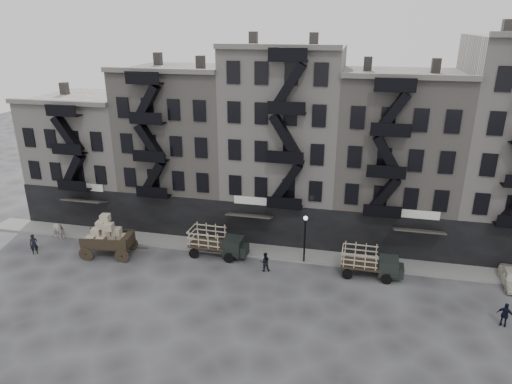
% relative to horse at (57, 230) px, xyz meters
% --- Properties ---
extents(ground, '(140.00, 140.00, 0.00)m').
position_rel_horse_xyz_m(ground, '(19.99, -2.16, -0.86)').
color(ground, '#38383A').
rests_on(ground, ground).
extents(sidewalk, '(55.00, 2.50, 0.15)m').
position_rel_horse_xyz_m(sidewalk, '(19.99, 1.59, -0.78)').
color(sidewalk, slate).
rests_on(sidewalk, ground).
extents(building_west, '(10.00, 11.35, 13.20)m').
position_rel_horse_xyz_m(building_west, '(-0.01, 7.67, 5.15)').
color(building_west, '#ACA59E').
rests_on(building_west, ground).
extents(building_midwest, '(10.00, 11.35, 16.20)m').
position_rel_horse_xyz_m(building_midwest, '(9.99, 7.67, 6.65)').
color(building_midwest, gray).
rests_on(building_midwest, ground).
extents(building_center, '(10.00, 11.35, 18.20)m').
position_rel_horse_xyz_m(building_center, '(19.99, 7.67, 7.65)').
color(building_center, '#ACA59E').
rests_on(building_center, ground).
extents(building_mideast, '(10.00, 11.35, 16.20)m').
position_rel_horse_xyz_m(building_mideast, '(29.99, 7.67, 6.65)').
color(building_mideast, gray).
rests_on(building_mideast, ground).
extents(lamp_post, '(0.36, 0.36, 4.28)m').
position_rel_horse_xyz_m(lamp_post, '(22.99, 0.44, 1.93)').
color(lamp_post, black).
rests_on(lamp_post, ground).
extents(horse, '(2.23, 1.66, 1.71)m').
position_rel_horse_xyz_m(horse, '(0.00, 0.00, 0.00)').
color(horse, beige).
rests_on(horse, ground).
extents(wagon, '(4.62, 2.87, 3.70)m').
position_rel_horse_xyz_m(wagon, '(6.27, -1.90, 1.25)').
color(wagon, black).
rests_on(wagon, ground).
extents(stake_truck_west, '(5.10, 2.26, 2.52)m').
position_rel_horse_xyz_m(stake_truck_west, '(15.50, 0.10, 0.58)').
color(stake_truck_west, black).
rests_on(stake_truck_west, ground).
extents(stake_truck_east, '(4.84, 2.11, 2.40)m').
position_rel_horse_xyz_m(stake_truck_east, '(28.33, -0.51, 0.51)').
color(stake_truck_east, black).
rests_on(stake_truck_east, ground).
extents(car_east, '(1.64, 3.74, 1.25)m').
position_rel_horse_xyz_m(car_east, '(38.99, 0.44, -0.23)').
color(car_east, silver).
rests_on(car_east, ground).
extents(pedestrian_west, '(0.80, 0.75, 1.84)m').
position_rel_horse_xyz_m(pedestrian_west, '(-0.07, -3.11, 0.06)').
color(pedestrian_west, black).
rests_on(pedestrian_west, ground).
extents(pedestrian_mid, '(0.94, 0.82, 1.64)m').
position_rel_horse_xyz_m(pedestrian_mid, '(20.06, -1.56, -0.04)').
color(pedestrian_mid, black).
rests_on(pedestrian_mid, ground).
extents(policeman, '(1.10, 0.81, 1.74)m').
position_rel_horse_xyz_m(policeman, '(36.99, -5.13, 0.01)').
color(policeman, black).
rests_on(policeman, ground).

